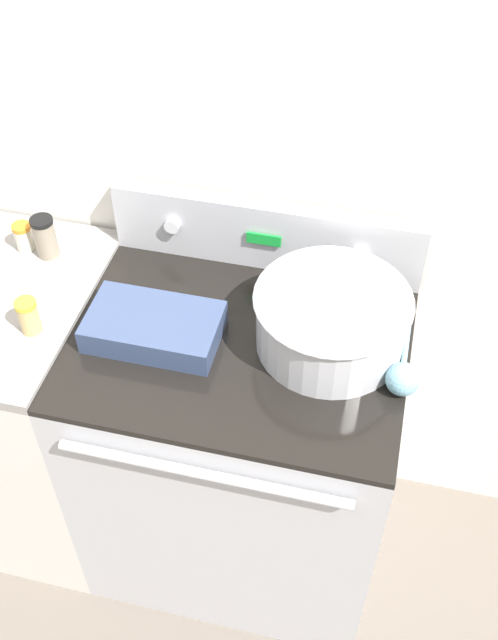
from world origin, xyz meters
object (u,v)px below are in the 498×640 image
Objects in this scene: ladle at (403,376)px; casserole_dish at (154,326)px; spice_jar_black_cap at (45,237)px; spice_jar_orange_cap at (24,237)px; spice_jar_yellow_cap at (29,316)px; mixing_bowl at (331,318)px.

casserole_dish is at bearing 178.30° from ladle.
spice_jar_black_cap is 1.48× the size of spice_jar_orange_cap.
casserole_dish is 0.60m from ladle.
spice_jar_black_cap reaches higher than spice_jar_yellow_cap.
mixing_bowl reaches higher than spice_jar_yellow_cap.
ladle reaches higher than casserole_dish.
spice_jar_black_cap is at bearing 170.25° from mixing_bowl.
spice_jar_orange_cap is (-0.44, 0.22, 0.01)m from casserole_dish.
casserole_dish is 1.12× the size of ladle.
spice_jar_orange_cap is (-0.07, 0.01, -0.02)m from spice_jar_black_cap.
spice_jar_black_cap is (-0.08, 0.27, 0.01)m from spice_jar_yellow_cap.
mixing_bowl is 3.12× the size of spice_jar_black_cap.
mixing_bowl reaches higher than spice_jar_orange_cap.
spice_jar_orange_cap is (-0.15, 0.28, -0.01)m from spice_jar_yellow_cap.
ladle is 1.06m from spice_jar_orange_cap.
casserole_dish is 0.43m from spice_jar_black_cap.
mixing_bowl is 1.16× the size of casserole_dish.
ladle is 3.55× the size of spice_jar_orange_cap.
spice_jar_black_cap is (-0.97, 0.23, 0.04)m from ladle.
spice_jar_yellow_cap is 0.79× the size of spice_jar_black_cap.
mixing_bowl is at bearing 152.45° from ladle.
spice_jar_black_cap is at bearing 150.17° from casserole_dish.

